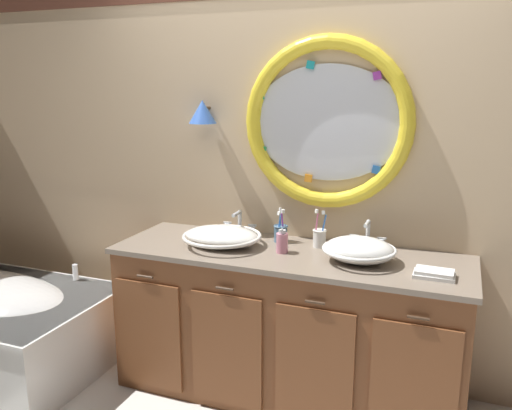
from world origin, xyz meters
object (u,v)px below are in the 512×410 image
object	(u,v)px
sink_basin_right	(359,250)
toothbrush_holder_left	(281,232)
toothbrush_holder_right	(319,237)
soap_dispenser	(282,242)
folded_hand_towel	(434,274)
sink_basin_left	(222,236)

from	to	relation	value
sink_basin_right	toothbrush_holder_left	world-z (taller)	toothbrush_holder_left
sink_basin_right	toothbrush_holder_right	xyz separation A→B (m)	(-0.26, 0.18, -0.01)
toothbrush_holder_left	soap_dispenser	xyz separation A→B (m)	(0.07, -0.19, 0.00)
toothbrush_holder_left	folded_hand_towel	size ratio (longest dim) A/B	1.04
sink_basin_right	toothbrush_holder_left	distance (m)	0.54
sink_basin_left	sink_basin_right	distance (m)	0.79
soap_dispenser	folded_hand_towel	size ratio (longest dim) A/B	0.72
sink_basin_right	soap_dispenser	xyz separation A→B (m)	(-0.43, 0.01, -0.01)
sink_basin_left	toothbrush_holder_right	world-z (taller)	toothbrush_holder_right
sink_basin_left	soap_dispenser	bearing A→B (deg)	0.82
folded_hand_towel	toothbrush_holder_right	bearing A→B (deg)	156.91
sink_basin_left	sink_basin_right	world-z (taller)	sink_basin_right
toothbrush_holder_right	folded_hand_towel	world-z (taller)	toothbrush_holder_right
soap_dispenser	toothbrush_holder_left	bearing A→B (deg)	110.87
sink_basin_left	soap_dispenser	distance (m)	0.36
sink_basin_left	toothbrush_holder_left	distance (m)	0.35
toothbrush_holder_right	soap_dispenser	bearing A→B (deg)	-133.13
toothbrush_holder_right	soap_dispenser	xyz separation A→B (m)	(-0.17, -0.18, 0.00)
toothbrush_holder_left	toothbrush_holder_right	xyz separation A→B (m)	(0.24, -0.02, 0.00)
sink_basin_left	toothbrush_holder_left	xyz separation A→B (m)	(0.29, 0.20, 0.00)
sink_basin_right	folded_hand_towel	size ratio (longest dim) A/B	1.99
sink_basin_left	soap_dispenser	xyz separation A→B (m)	(0.36, 0.01, 0.00)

